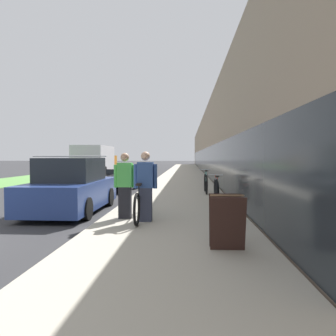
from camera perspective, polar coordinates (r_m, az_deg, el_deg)
name	(u,v)px	position (r m, az deg, el deg)	size (l,w,h in m)	color
sidewalk_slab	(183,176)	(26.78, 2.70, -1.36)	(3.63, 70.00, 0.14)	#B2AA99
storefront_facade	(250,145)	(35.36, 14.07, 3.88)	(10.01, 70.00, 5.66)	gray
lawn_strip	(65,173)	(32.92, -17.43, -0.91)	(4.13, 70.00, 0.03)	#5B9347
tandem_bicycle	(142,203)	(8.08, -4.52, -6.05)	(0.52, 2.48, 0.92)	black
person_rider	(145,186)	(7.71, -3.95, -3.19)	(0.56, 0.22, 1.64)	#33384C
person_bystander	(125,186)	(8.12, -7.51, -3.04)	(0.55, 0.21, 1.61)	black
bike_rack_hoop	(216,189)	(10.22, 8.37, -3.67)	(0.05, 0.60, 0.84)	black
cruiser_bike_nearest	(216,189)	(11.83, 8.42, -3.61)	(0.52, 1.64, 0.86)	black
cruiser_bike_middle	(206,183)	(13.74, 6.60, -2.64)	(0.52, 1.84, 0.97)	black
sandwich_board_sign	(227,221)	(5.58, 10.22, -9.14)	(0.56, 0.56, 0.90)	#331E19
parked_sedan_curbside	(72,188)	(10.22, -16.45, -3.32)	(1.90, 4.15, 1.69)	navy
vintage_roadster_curbside	(116,182)	(15.85, -9.08, -2.39)	(1.79, 3.81, 1.03)	black
moving_truck	(95,160)	(28.94, -12.53, 1.29)	(2.56, 6.31, 2.54)	orange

